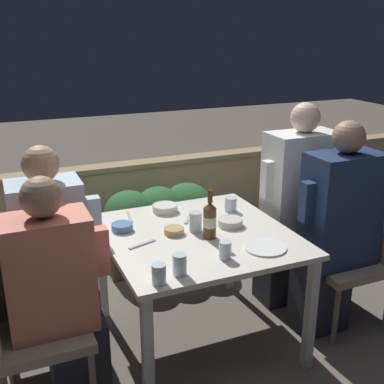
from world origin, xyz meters
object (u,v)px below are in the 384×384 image
(chair_left_near, at_px, (14,315))
(person_blue_shirt, at_px, (56,257))
(chair_right_near, at_px, (360,241))
(person_white_polo, at_px, (295,206))
(beer_bottle, at_px, (210,220))
(person_navy_jumper, at_px, (335,229))
(chair_left_far, at_px, (18,279))
(chair_right_far, at_px, (319,221))
(person_coral_top, at_px, (59,295))

(chair_left_near, relative_size, person_blue_shirt, 0.74)
(chair_right_near, distance_m, person_white_polo, 0.47)
(chair_right_near, distance_m, beer_bottle, 1.04)
(chair_right_near, bearing_deg, person_navy_jumper, 180.00)
(person_blue_shirt, relative_size, person_navy_jumper, 0.95)
(chair_left_near, relative_size, person_white_polo, 0.68)
(chair_left_far, height_order, chair_right_far, same)
(chair_left_near, height_order, chair_left_far, same)
(chair_left_far, xyz_separation_m, beer_bottle, (1.01, -0.25, 0.27))
(chair_left_near, distance_m, person_white_polo, 1.87)
(chair_left_far, relative_size, person_white_polo, 0.68)
(chair_left_near, bearing_deg, person_navy_jumper, 0.27)
(person_navy_jumper, bearing_deg, beer_bottle, 173.30)
(person_blue_shirt, relative_size, chair_right_far, 1.35)
(chair_left_far, xyz_separation_m, chair_right_near, (2.01, -0.34, 0.00))
(person_navy_jumper, relative_size, beer_bottle, 4.74)
(chair_left_far, xyz_separation_m, chair_right_far, (1.98, 0.04, 0.00))
(chair_right_near, bearing_deg, person_blue_shirt, 169.31)
(chair_left_near, relative_size, chair_left_far, 1.00)
(person_navy_jumper, bearing_deg, person_blue_shirt, 167.96)
(person_coral_top, relative_size, person_blue_shirt, 0.95)
(chair_left_near, xyz_separation_m, chair_left_far, (0.04, 0.35, 0.00))
(chair_left_near, relative_size, chair_right_far, 1.00)
(chair_left_far, height_order, beer_bottle, beer_bottle)
(chair_left_near, distance_m, beer_bottle, 1.09)
(person_white_polo, bearing_deg, beer_bottle, -159.51)
(beer_bottle, bearing_deg, person_blue_shirt, 162.89)
(person_coral_top, height_order, beer_bottle, person_coral_top)
(chair_right_far, bearing_deg, chair_left_near, -169.16)
(person_blue_shirt, height_order, person_white_polo, person_white_polo)
(person_coral_top, height_order, person_white_polo, person_white_polo)
(person_blue_shirt, bearing_deg, person_white_polo, 1.43)
(chair_left_near, bearing_deg, chair_left_far, 82.91)
(chair_left_far, xyz_separation_m, person_white_polo, (1.78, 0.04, 0.14))
(beer_bottle, bearing_deg, chair_right_near, -5.32)
(chair_right_near, bearing_deg, beer_bottle, 174.68)
(chair_right_far, bearing_deg, beer_bottle, -163.59)
(chair_left_far, bearing_deg, chair_right_far, 1.13)
(person_navy_jumper, distance_m, chair_right_far, 0.44)
(chair_left_near, bearing_deg, person_coral_top, 0.00)
(chair_left_near, relative_size, person_coral_top, 0.78)
(chair_left_near, bearing_deg, person_white_polo, 12.03)
(chair_right_near, relative_size, person_navy_jumper, 0.70)
(chair_right_far, bearing_deg, chair_right_near, -85.71)
(chair_left_near, bearing_deg, person_blue_shirt, 54.11)
(chair_left_far, bearing_deg, beer_bottle, -13.72)
(person_coral_top, height_order, chair_right_near, person_coral_top)
(chair_left_near, distance_m, person_navy_jumper, 1.85)
(chair_left_far, bearing_deg, person_blue_shirt, -0.00)
(chair_left_near, xyz_separation_m, person_navy_jumper, (1.85, 0.01, 0.12))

